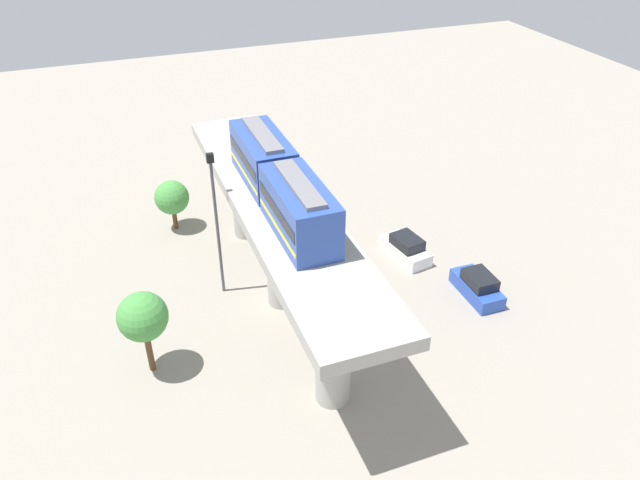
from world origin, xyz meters
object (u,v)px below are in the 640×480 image
Objects in this scene: parked_car_white at (406,248)px; tree_mid_lot at (143,317)px; train at (280,182)px; tree_near_viaduct at (172,198)px; signal_post at (216,220)px; parked_car_blue at (478,286)px.

tree_mid_lot reaches higher than parked_car_white.
tree_near_viaduct is (5.06, -12.42, -6.47)m from train.
parked_car_white is 1.09× the size of tree_near_viaduct.
tree_near_viaduct is 0.40× the size of signal_post.
tree_mid_lot is (19.13, 5.18, 3.16)m from parked_car_white.
train is at bearing 3.45° from parked_car_white.
tree_near_viaduct reaches higher than parked_car_white.
tree_near_viaduct is (15.18, -10.11, 1.99)m from parked_car_white.
parked_car_white is at bearing -67.21° from parked_car_blue.
signal_post is (-1.66, 9.39, 2.92)m from tree_near_viaduct.
tree_mid_lot reaches higher than tree_near_viaduct.
tree_mid_lot is (21.50, -0.67, 3.16)m from parked_car_blue.
train is 3.32× the size of tree_near_viaduct.
signal_post is (-5.61, -5.90, 1.76)m from tree_mid_lot.
tree_mid_lot is (3.95, 15.29, 1.17)m from tree_near_viaduct.
train is 2.53× the size of tree_mid_lot.
train reaches higher than tree_near_viaduct.
train reaches higher than parked_car_white.
tree_near_viaduct is 15.83m from tree_mid_lot.
tree_near_viaduct is (17.56, -15.95, 1.99)m from parked_car_blue.
train reaches higher than signal_post.
tree_near_viaduct is 0.76× the size of tree_mid_lot.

